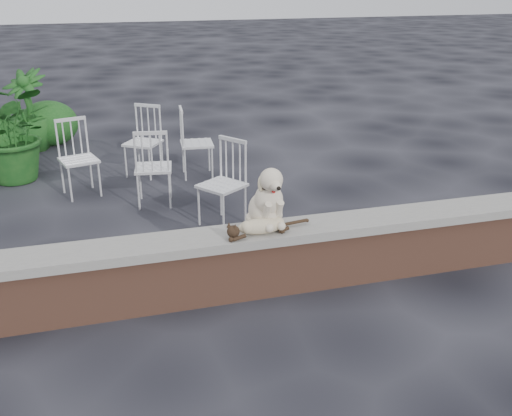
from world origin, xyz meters
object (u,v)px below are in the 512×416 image
object	(u,v)px
dog	(266,195)
chair_e	(197,142)
chair_d	(222,184)
chair_a	(79,159)
potted_plant_b	(27,110)
chair_c	(153,166)
cat	(261,225)
chair_b	(143,142)
potted_plant_a	(14,133)

from	to	relation	value
dog	chair_e	xyz separation A→B (m)	(-0.03, 3.12, -0.39)
chair_d	chair_a	world-z (taller)	same
chair_a	potted_plant_b	world-z (taller)	potted_plant_b
chair_d	chair_a	bearing A→B (deg)	-167.85
chair_c	potted_plant_b	world-z (taller)	potted_plant_b
cat	potted_plant_b	bearing A→B (deg)	106.76
chair_e	chair_c	xyz separation A→B (m)	(-0.68, -0.88, 0.00)
chair_a	dog	bearing A→B (deg)	-76.69
cat	chair_c	bearing A→B (deg)	98.51
cat	chair_e	xyz separation A→B (m)	(0.05, 3.27, -0.19)
chair_b	potted_plant_b	xyz separation A→B (m)	(-1.57, 1.72, 0.15)
cat	chair_e	size ratio (longest dim) A/B	0.96
chair_e	chair_d	bearing A→B (deg)	-176.30
dog	chair_b	world-z (taller)	dog
cat	chair_a	size ratio (longest dim) A/B	0.96
dog	chair_c	xyz separation A→B (m)	(-0.71, 2.24, -0.39)
chair_c	potted_plant_a	world-z (taller)	potted_plant_a
potted_plant_a	potted_plant_b	world-z (taller)	potted_plant_a
potted_plant_b	chair_d	bearing A→B (deg)	-58.64
cat	chair_b	distance (m)	3.57
chair_a	potted_plant_b	size ratio (longest dim) A/B	0.76
chair_d	chair_c	bearing A→B (deg)	-177.15
chair_b	potted_plant_b	world-z (taller)	potted_plant_b
chair_e	potted_plant_a	xyz separation A→B (m)	(-2.31, 0.48, 0.18)
chair_c	potted_plant_b	bearing A→B (deg)	-52.36
dog	chair_c	world-z (taller)	dog
chair_b	potted_plant_a	bearing A→B (deg)	-154.62
chair_e	chair_b	bearing A→B (deg)	76.49
chair_d	potted_plant_a	xyz separation A→B (m)	(-2.28, 2.18, 0.18)
chair_e	chair_c	bearing A→B (deg)	147.47
chair_e	chair_a	distance (m)	1.56
dog	chair_e	distance (m)	3.15
chair_b	chair_d	bearing A→B (deg)	-37.33
chair_a	potted_plant_b	bearing A→B (deg)	92.14
dog	potted_plant_a	distance (m)	4.30
chair_d	potted_plant_a	distance (m)	3.16
chair_b	potted_plant_b	distance (m)	2.34
chair_e	chair_b	xyz separation A→B (m)	(-0.69, 0.23, 0.00)
chair_b	potted_plant_a	size ratio (longest dim) A/B	0.73
dog	chair_a	distance (m)	3.22
cat	chair_c	size ratio (longest dim) A/B	0.96
dog	chair_b	bearing A→B (deg)	95.93
potted_plant_a	dog	bearing A→B (deg)	-56.95
chair_e	chair_d	world-z (taller)	same
chair_e	potted_plant_b	size ratio (longest dim) A/B	0.76
cat	chair_e	world-z (taller)	chair_e
chair_c	cat	bearing A→B (deg)	113.13
dog	chair_a	xyz separation A→B (m)	(-1.55, 2.79, -0.39)
potted_plant_a	cat	bearing A→B (deg)	-58.90
chair_e	potted_plant_b	xyz separation A→B (m)	(-2.27, 1.95, 0.15)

